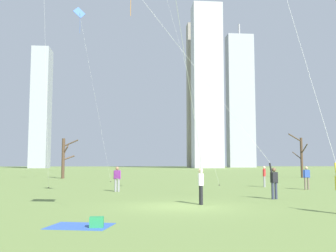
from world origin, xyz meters
TOP-DOWN VIEW (x-y plane):
  - ground_plane at (0.00, 0.00)m, footprint 400.00×400.00m
  - kite_flyer_midfield_center_orange at (4.25, 2.82)m, footprint 8.20×1.25m
  - kite_flyer_foreground_left_purple at (0.50, -0.77)m, footprint 2.95×7.65m
  - kite_flyer_midfield_left_teal at (5.44, -2.46)m, footprint 1.05×5.47m
  - bystander_strolling_midfield at (-3.05, 9.10)m, footprint 0.47×0.33m
  - bystander_far_off_by_trees at (10.17, 9.87)m, footprint 0.51×0.22m
  - bystander_watching_nearby at (8.22, 13.07)m, footprint 0.31×0.48m
  - distant_kite_drifting_left_blue at (-7.00, 20.14)m, footprint 3.69×2.68m
  - picnic_spot at (-3.34, -5.08)m, footprint 2.08×1.78m
  - bare_tree_rightmost at (19.35, 31.22)m, footprint 2.32×2.25m
  - bare_tree_left_of_center at (-10.23, 31.49)m, footprint 2.23×2.36m
  - skyline_mid_tower_left at (-35.66, 130.65)m, footprint 6.25×8.67m
  - skyline_wide_slab at (43.79, 144.15)m, footprint 11.08×6.11m
  - skyline_mid_tower_right at (25.72, 124.88)m, footprint 10.88×7.92m
  - skyline_tall_tower at (25.24, 140.93)m, footprint 9.31×5.12m

SIDE VIEW (x-z plane):
  - ground_plane at x=0.00m, z-range 0.00..0.00m
  - picnic_spot at x=-3.34m, z-range -0.06..0.25m
  - bystander_strolling_midfield at x=-3.05m, z-range 0.09..1.71m
  - bystander_far_off_by_trees at x=10.17m, z-range 0.09..1.71m
  - bystander_watching_nearby at x=8.22m, z-range 0.09..1.71m
  - kite_flyer_midfield_center_orange at x=4.25m, z-range -3.40..7.82m
  - kite_flyer_midfield_left_teal at x=5.44m, z-range -4.82..9.39m
  - bare_tree_left_of_center at x=-10.23m, z-range 0.24..5.05m
  - kite_flyer_foreground_left_purple at x=0.50m, z-range -2.22..7.68m
  - bare_tree_rightmost at x=19.35m, z-range 0.02..5.60m
  - distant_kite_drifting_left_blue at x=-7.00m, z-range 6.67..23.44m
  - skyline_mid_tower_left at x=-35.66m, z-range 0.00..44.52m
  - skyline_wide_slab at x=43.79m, z-range -2.55..59.16m
  - skyline_tall_tower at x=25.24m, z-range 0.00..59.65m
  - skyline_mid_tower_right at x=25.72m, z-range 0.00..61.49m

